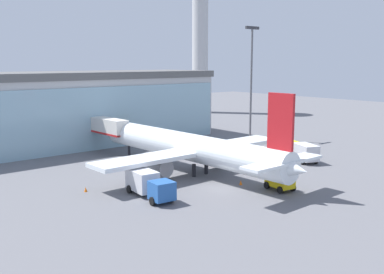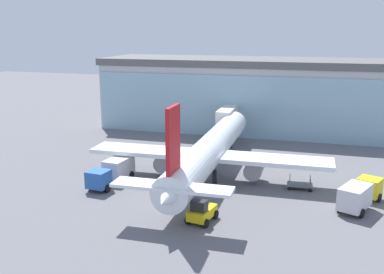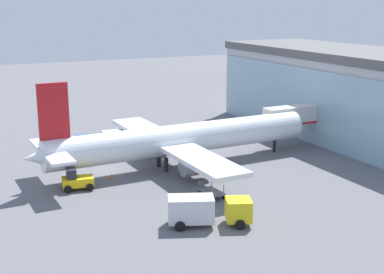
# 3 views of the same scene
# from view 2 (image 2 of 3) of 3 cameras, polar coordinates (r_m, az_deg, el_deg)

# --- Properties ---
(ground) EXTENTS (240.00, 240.00, 0.00)m
(ground) POSITION_cam_2_polar(r_m,az_deg,el_deg) (48.04, -2.16, -7.90)
(ground) COLOR slate
(terminal_building) EXTENTS (50.77, 16.26, 12.57)m
(terminal_building) POSITION_cam_2_polar(r_m,az_deg,el_deg) (81.57, 6.61, 5.48)
(terminal_building) COLOR #B9B9B9
(terminal_building) RESTS_ON ground
(jet_bridge) EXTENTS (2.74, 11.48, 5.53)m
(jet_bridge) POSITION_cam_2_polar(r_m,az_deg,el_deg) (72.79, 4.77, 2.85)
(jet_bridge) COLOR silver
(jet_bridge) RESTS_ON ground
(airplane) EXTENTS (28.92, 36.64, 11.09)m
(airplane) POSITION_cam_2_polar(r_m,az_deg,el_deg) (54.01, 2.26, -1.77)
(airplane) COLOR white
(airplane) RESTS_ON ground
(catering_truck) EXTENTS (3.06, 7.47, 2.65)m
(catering_truck) POSITION_cam_2_polar(r_m,az_deg,el_deg) (53.19, -10.06, -4.29)
(catering_truck) COLOR #2659A5
(catering_truck) RESTS_ON ground
(fuel_truck) EXTENTS (4.76, 7.59, 2.65)m
(fuel_truck) POSITION_cam_2_polar(r_m,az_deg,el_deg) (48.42, 20.54, -6.76)
(fuel_truck) COLOR yellow
(fuel_truck) RESTS_ON ground
(baggage_cart) EXTENTS (2.92, 1.83, 1.50)m
(baggage_cart) POSITION_cam_2_polar(r_m,az_deg,el_deg) (52.20, 13.52, -5.93)
(baggage_cart) COLOR slate
(baggage_cart) RESTS_ON ground
(pushback_tug) EXTENTS (2.57, 3.43, 2.30)m
(pushback_tug) POSITION_cam_2_polar(r_m,az_deg,el_deg) (42.39, 1.22, -9.48)
(pushback_tug) COLOR yellow
(pushback_tug) RESTS_ON ground
(safety_cone_nose) EXTENTS (0.36, 0.36, 0.55)m
(safety_cone_nose) POSITION_cam_2_polar(r_m,az_deg,el_deg) (47.04, 0.50, -8.01)
(safety_cone_nose) COLOR orange
(safety_cone_nose) RESTS_ON ground
(safety_cone_wingtip) EXTENTS (0.36, 0.36, 0.55)m
(safety_cone_wingtip) POSITION_cam_2_polar(r_m,az_deg,el_deg) (60.57, -11.07, -3.31)
(safety_cone_wingtip) COLOR orange
(safety_cone_wingtip) RESTS_ON ground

